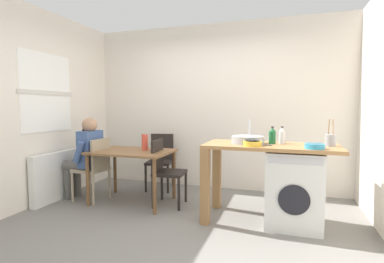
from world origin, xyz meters
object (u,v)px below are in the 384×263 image
(seated_person, at_px, (86,154))
(chair_spare_by_wall, at_px, (161,158))
(dining_table, at_px, (132,157))
(colander, at_px, (315,146))
(chair_opposite, at_px, (165,168))
(bottle_tall_green, at_px, (272,136))
(washing_machine, at_px, (293,188))
(vase, at_px, (145,142))
(bottle_squat_brown, at_px, (282,136))
(utensil_crock, at_px, (330,140))
(chair_person_seat, at_px, (95,166))
(mixing_bowl, at_px, (253,143))

(seated_person, bearing_deg, chair_spare_by_wall, -39.93)
(dining_table, bearing_deg, colander, -8.62)
(chair_opposite, xyz_separation_m, bottle_tall_green, (1.42, -0.11, 0.50))
(seated_person, distance_m, washing_machine, 2.86)
(bottle_tall_green, bearing_deg, chair_opposite, 175.47)
(dining_table, relative_size, seated_person, 0.92)
(chair_spare_by_wall, bearing_deg, vase, 85.78)
(bottle_squat_brown, height_order, colander, bottle_squat_brown)
(dining_table, relative_size, utensil_crock, 3.67)
(chair_opposite, height_order, bottle_tall_green, bottle_tall_green)
(dining_table, xyz_separation_m, chair_person_seat, (-0.55, -0.10, -0.14))
(colander, bearing_deg, chair_spare_by_wall, 153.36)
(utensil_crock, relative_size, colander, 1.50)
(bottle_tall_green, bearing_deg, mixing_bowl, -126.59)
(bottle_tall_green, xyz_separation_m, vase, (-1.75, 0.17, -0.16))
(dining_table, bearing_deg, chair_person_seat, -169.29)
(washing_machine, xyz_separation_m, bottle_tall_green, (-0.25, 0.07, 0.58))
(dining_table, height_order, chair_spare_by_wall, chair_spare_by_wall)
(seated_person, height_order, utensil_crock, utensil_crock)
(vase, bearing_deg, bottle_tall_green, -5.52)
(dining_table, distance_m, colander, 2.38)
(mixing_bowl, relative_size, colander, 1.01)
(seated_person, height_order, bottle_squat_brown, seated_person)
(chair_spare_by_wall, height_order, vase, vase)
(bottle_squat_brown, bearing_deg, washing_machine, -44.96)
(seated_person, distance_m, bottle_tall_green, 2.63)
(seated_person, bearing_deg, utensil_crock, -87.31)
(dining_table, distance_m, utensil_crock, 2.54)
(washing_machine, relative_size, vase, 3.82)
(chair_person_seat, height_order, seated_person, seated_person)
(vase, bearing_deg, seated_person, -167.09)
(seated_person, distance_m, colander, 3.07)
(chair_opposite, xyz_separation_m, colander, (1.86, -0.40, 0.44))
(bottle_tall_green, distance_m, bottle_squat_brown, 0.13)
(dining_table, height_order, utensil_crock, utensil_crock)
(chair_person_seat, relative_size, washing_machine, 1.05)
(chair_spare_by_wall, bearing_deg, mixing_bowl, 136.04)
(dining_table, xyz_separation_m, mixing_bowl, (1.70, -0.33, 0.31))
(chair_opposite, distance_m, vase, 0.48)
(colander, bearing_deg, seated_person, 175.15)
(washing_machine, bearing_deg, seated_person, 179.19)
(chair_person_seat, height_order, bottle_squat_brown, bottle_squat_brown)
(bottle_tall_green, relative_size, utensil_crock, 0.68)
(chair_spare_by_wall, relative_size, vase, 4.00)
(chair_spare_by_wall, relative_size, colander, 4.50)
(chair_opposite, bearing_deg, chair_person_seat, -86.45)
(vase, bearing_deg, chair_person_seat, -163.72)
(chair_opposite, bearing_deg, bottle_squat_brown, 83.88)
(chair_opposite, height_order, chair_spare_by_wall, same)
(seated_person, relative_size, utensil_crock, 4.01)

